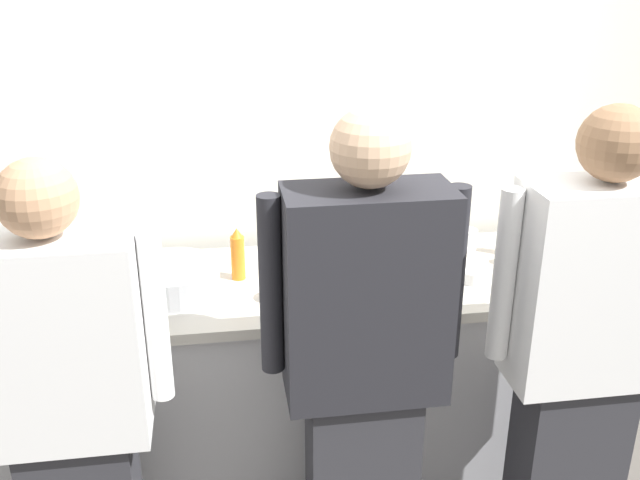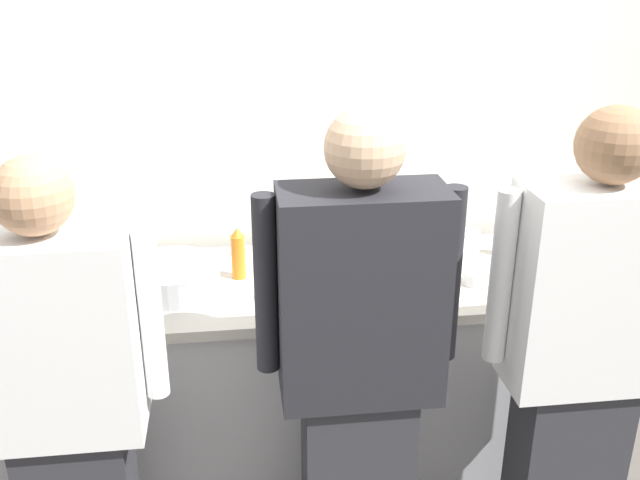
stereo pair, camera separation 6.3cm
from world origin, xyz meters
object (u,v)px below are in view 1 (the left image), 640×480
(squeeze_bottle_secondary, at_px, (238,255))
(ramekin_red_sauce, at_px, (82,277))
(squeeze_bottle_spare, at_px, (522,233))
(chef_near_left, at_px, (71,412))
(ramekin_yellow_sauce, at_px, (275,293))
(chef_far_right, at_px, (582,355))
(chef_center, at_px, (364,368))
(sheet_tray, at_px, (372,278))
(mixing_bowl_steel, at_px, (171,279))
(squeeze_bottle_primary, at_px, (529,248))
(deli_cup, at_px, (466,240))
(chefs_knife, at_px, (534,268))
(ramekin_green_sauce, at_px, (474,276))
(plate_stack_front, at_px, (438,250))
(ramekin_orange_sauce, at_px, (550,249))

(squeeze_bottle_secondary, xyz_separation_m, ramekin_red_sauce, (-0.60, 0.05, -0.07))
(squeeze_bottle_secondary, xyz_separation_m, squeeze_bottle_spare, (1.18, 0.05, 0.00))
(chef_near_left, distance_m, ramekin_yellow_sauce, 0.83)
(chef_far_right, xyz_separation_m, ramekin_red_sauce, (-1.67, 0.76, 0.04))
(chef_center, relative_size, ramekin_red_sauce, 18.44)
(squeeze_bottle_secondary, bearing_deg, sheet_tray, -10.83)
(chef_near_left, bearing_deg, mixing_bowl_steel, 66.22)
(squeeze_bottle_primary, bearing_deg, chef_near_left, -159.24)
(deli_cup, bearing_deg, chef_near_left, -150.62)
(chef_near_left, xyz_separation_m, deli_cup, (1.50, 0.85, 0.11))
(chef_near_left, relative_size, squeeze_bottle_primary, 9.34)
(mixing_bowl_steel, bearing_deg, sheet_tray, -1.24)
(chef_center, bearing_deg, squeeze_bottle_secondary, 117.34)
(squeeze_bottle_secondary, distance_m, chefs_knife, 1.19)
(chef_far_right, bearing_deg, mixing_bowl_steel, 154.54)
(ramekin_green_sauce, distance_m, chefs_knife, 0.30)
(plate_stack_front, distance_m, sheet_tray, 0.34)
(ramekin_green_sauce, xyz_separation_m, chefs_knife, (0.28, 0.08, -0.02))
(plate_stack_front, bearing_deg, deli_cup, 31.60)
(squeeze_bottle_secondary, bearing_deg, chef_far_right, -33.60)
(sheet_tray, relative_size, ramekin_green_sauce, 4.45)
(sheet_tray, bearing_deg, mixing_bowl_steel, 178.76)
(sheet_tray, height_order, ramekin_red_sauce, ramekin_red_sauce)
(ramekin_yellow_sauce, bearing_deg, plate_stack_front, 19.17)
(squeeze_bottle_secondary, relative_size, ramekin_orange_sauce, 2.11)
(ramekin_orange_sauce, xyz_separation_m, ramekin_red_sauce, (-1.90, 0.01, 0.00))
(ramekin_red_sauce, bearing_deg, squeeze_bottle_primary, -3.65)
(ramekin_yellow_sauce, height_order, ramekin_red_sauce, ramekin_red_sauce)
(sheet_tray, xyz_separation_m, squeeze_bottle_secondary, (-0.51, 0.10, 0.09))
(ramekin_yellow_sauce, bearing_deg, chef_near_left, -142.06)
(deli_cup, bearing_deg, squeeze_bottle_secondary, -171.81)
(sheet_tray, distance_m, squeeze_bottle_spare, 0.69)
(deli_cup, bearing_deg, ramekin_orange_sauce, -17.02)
(deli_cup, bearing_deg, chef_center, -126.69)
(mixing_bowl_steel, bearing_deg, squeeze_bottle_secondary, 17.78)
(chef_near_left, height_order, sheet_tray, chef_near_left)
(squeeze_bottle_primary, xyz_separation_m, ramekin_green_sauce, (-0.27, -0.11, -0.06))
(chef_near_left, relative_size, ramekin_yellow_sauce, 16.14)
(sheet_tray, height_order, ramekin_orange_sauce, ramekin_orange_sauce)
(mixing_bowl_steel, bearing_deg, chefs_knife, -0.40)
(chef_far_right, relative_size, ramekin_orange_sauce, 17.37)
(mixing_bowl_steel, relative_size, ramekin_red_sauce, 3.82)
(chef_center, xyz_separation_m, squeeze_bottle_spare, (0.82, 0.74, 0.11))
(chef_center, relative_size, ramekin_orange_sauce, 17.48)
(chef_far_right, bearing_deg, ramekin_red_sauce, 155.54)
(ramekin_orange_sauce, distance_m, deli_cup, 0.35)
(mixing_bowl_steel, height_order, squeeze_bottle_secondary, squeeze_bottle_secondary)
(squeeze_bottle_primary, bearing_deg, plate_stack_front, 162.60)
(squeeze_bottle_primary, height_order, squeeze_bottle_spare, squeeze_bottle_spare)
(squeeze_bottle_secondary, height_order, deli_cup, squeeze_bottle_secondary)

